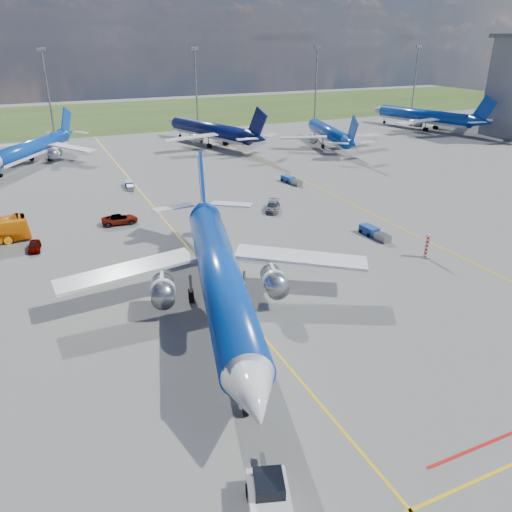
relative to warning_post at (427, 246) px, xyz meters
name	(u,v)px	position (x,y,z in m)	size (l,w,h in m)	color
ground	(263,337)	(-26.00, -8.00, -1.50)	(400.00, 400.00, 0.00)	#5B5B58
grass_strip	(78,117)	(-26.00, 142.00, -1.50)	(400.00, 80.00, 0.01)	#2D4719
taxiway_lines	(179,236)	(-25.83, 19.70, -1.49)	(60.25, 160.00, 0.02)	gold
floodlight_masts	(126,87)	(-16.00, 102.00, 11.06)	(202.20, 0.50, 22.70)	slate
warning_post	(427,246)	(0.00, 0.00, 0.00)	(0.50, 0.50, 3.00)	red
bg_jet_nnw	(35,163)	(-42.07, 74.73, -1.50)	(27.92, 36.64, 9.60)	#0B3AA3
bg_jet_n	(211,145)	(-0.53, 77.95, -1.50)	(31.13, 40.86, 10.70)	#080F43
bg_jet_ne	(328,146)	(25.87, 64.23, -1.50)	(27.74, 36.41, 9.54)	#0B3AA3
bg_jet_ene	(422,129)	(65.04, 74.56, -1.50)	(31.52, 41.36, 10.83)	#0B3AA3
main_airliner	(221,312)	(-27.93, -2.23, -1.50)	(34.09, 44.74, 11.72)	#0B3AA3
pushback_tug	(270,502)	(-33.49, -24.80, -0.64)	(3.65, 6.38, 2.13)	silver
service_car_a	(34,246)	(-44.15, 22.41, -0.89)	(1.45, 3.60, 1.23)	#999999
service_car_b	(120,219)	(-32.35, 27.93, -0.78)	(2.38, 5.15, 1.43)	#999999
service_car_c	(273,207)	(-9.33, 24.12, -0.79)	(1.99, 4.90, 1.42)	#999999
baggage_tug_w	(374,233)	(-1.61, 8.48, -0.95)	(1.70, 5.31, 1.17)	navy
baggage_tug_c	(130,185)	(-27.22, 46.63, -1.01)	(1.89, 4.82, 1.05)	navy
baggage_tug_e	(291,180)	(0.98, 37.49, -0.96)	(2.10, 5.29, 1.15)	#1B45A3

